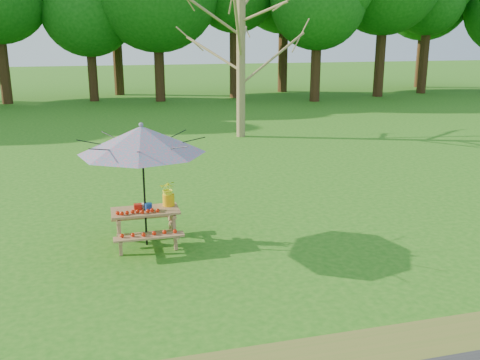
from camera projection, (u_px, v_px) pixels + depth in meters
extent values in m
plane|color=#216914|center=(200.00, 274.00, 8.58)|extent=(120.00, 120.00, 0.00)
cylinder|color=#978152|center=(241.00, 70.00, 19.36)|extent=(0.37, 0.37, 4.92)
cube|color=#936342|center=(145.00, 211.00, 9.58)|extent=(1.20, 0.62, 0.04)
cube|color=#936342|center=(149.00, 237.00, 9.15)|extent=(1.20, 0.22, 0.04)
cube|color=#936342|center=(143.00, 216.00, 10.17)|extent=(1.20, 0.22, 0.04)
cylinder|color=black|center=(144.00, 185.00, 9.46)|extent=(0.04, 0.04, 2.25)
cone|color=teal|center=(142.00, 140.00, 9.24)|extent=(2.52, 2.52, 0.48)
sphere|color=teal|center=(141.00, 125.00, 9.17)|extent=(0.08, 0.08, 0.08)
cube|color=#B61B0E|center=(138.00, 207.00, 9.59)|extent=(0.14, 0.12, 0.10)
cylinder|color=navy|center=(148.00, 207.00, 9.54)|extent=(0.13, 0.13, 0.13)
cube|color=#F0E5D0|center=(140.00, 206.00, 9.69)|extent=(0.13, 0.13, 0.07)
cylinder|color=#FFB00D|center=(169.00, 200.00, 9.79)|extent=(0.22, 0.22, 0.22)
imported|color=#F5FF28|center=(168.00, 189.00, 9.73)|extent=(0.34, 0.31, 0.33)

